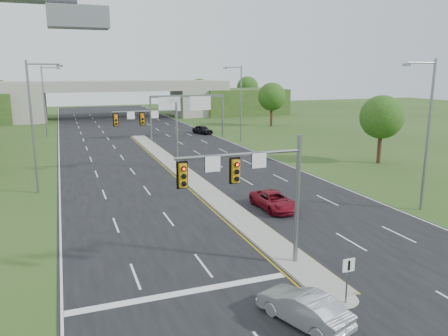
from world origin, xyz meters
The scene contains 22 objects.
ground centered at (0.00, 0.00, 0.00)m, with size 240.00×240.00×0.00m, color #2B4719.
road centered at (0.00, 35.00, 0.01)m, with size 24.00×160.00×0.02m, color black.
median centered at (0.00, 23.00, 0.10)m, with size 2.00×54.00×0.16m, color gray.
median_nose centered at (0.00, -4.00, 0.10)m, with size 2.00×2.00×0.16m, color gray.
lane_markings centered at (-0.60, 28.91, 0.02)m, with size 23.72×160.00×0.01m.
signal_mast_near centered at (-2.26, -0.07, 4.73)m, with size 6.62×0.60×7.00m.
signal_mast_far centered at (-2.26, 24.93, 4.73)m, with size 6.62×0.60×7.00m.
keep_right_sign centered at (0.00, -4.53, 1.52)m, with size 0.60×0.13×2.20m.
sign_gantry centered at (6.68, 44.92, 5.24)m, with size 11.58×0.44×6.67m.
overpass centered at (0.00, 80.00, 3.55)m, with size 80.00×14.00×8.10m.
lightpole_l_mid centered at (-13.30, 20.00, 6.10)m, with size 2.85×0.25×11.00m.
lightpole_l_far centered at (-13.30, 55.00, 6.10)m, with size 2.85×0.25×11.00m.
lightpole_r_near centered at (13.30, 5.00, 6.10)m, with size 2.85×0.25×11.00m.
lightpole_r_far centered at (13.30, 40.00, 6.10)m, with size 2.85×0.25×11.00m.
tree_r_near centered at (22.00, 20.00, 5.18)m, with size 4.80×4.80×7.60m.
tree_r_mid centered at (26.00, 55.00, 5.51)m, with size 5.20×5.20×8.12m.
tree_back_b centered at (-24.00, 94.00, 5.51)m, with size 5.60×5.60×8.32m.
tree_back_c centered at (24.00, 94.00, 5.51)m, with size 5.60×5.60×8.32m.
tree_back_d centered at (38.00, 94.00, 5.84)m, with size 6.00×6.00×8.85m.
car_silver centered at (-2.53, -5.14, 0.70)m, with size 1.45×4.15×1.37m, color #A8A9AF.
car_far_a centered at (3.25, 8.90, 0.68)m, with size 2.18×4.72×1.31m, color maroon.
car_far_c centered at (10.58, 49.45, 0.71)m, with size 1.64×4.06×1.38m, color black.
Camera 1 is at (-11.20, -19.08, 10.10)m, focal length 35.00 mm.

